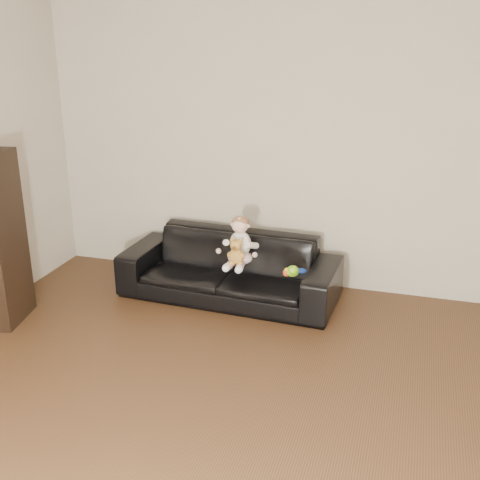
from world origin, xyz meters
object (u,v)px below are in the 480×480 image
(sofa, at_px, (229,268))
(toy_blue_disc, at_px, (301,271))
(toy_green, at_px, (293,271))
(baby, at_px, (240,244))
(toy_rattle, at_px, (287,273))
(teddy_bear, at_px, (236,252))

(sofa, height_order, toy_blue_disc, sofa)
(toy_green, relative_size, toy_blue_disc, 1.46)
(toy_blue_disc, bearing_deg, baby, 179.36)
(baby, xyz_separation_m, toy_rattle, (0.45, -0.14, -0.16))
(sofa, bearing_deg, toy_green, -17.28)
(toy_rattle, relative_size, toy_blue_disc, 0.73)
(sofa, xyz_separation_m, toy_blue_disc, (0.67, -0.11, 0.10))
(sofa, xyz_separation_m, teddy_bear, (0.14, -0.24, 0.25))
(sofa, relative_size, toy_blue_disc, 21.79)
(sofa, height_order, teddy_bear, teddy_bear)
(toy_green, distance_m, toy_rattle, 0.05)
(baby, xyz_separation_m, teddy_bear, (0.01, -0.13, -0.03))
(teddy_bear, relative_size, toy_blue_disc, 2.65)
(teddy_bear, height_order, toy_rattle, teddy_bear)
(toy_blue_disc, bearing_deg, toy_rattle, -124.33)
(sofa, bearing_deg, baby, -36.59)
(baby, bearing_deg, toy_rattle, -18.34)
(sofa, bearing_deg, teddy_bear, -57.06)
(baby, relative_size, toy_green, 3.33)
(baby, bearing_deg, teddy_bear, -86.43)
(sofa, xyz_separation_m, toy_rattle, (0.58, -0.25, 0.12))
(toy_green, height_order, toy_rattle, toy_green)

